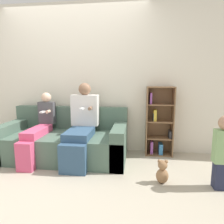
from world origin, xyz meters
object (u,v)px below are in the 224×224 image
Objects in this scene: couch at (65,142)px; toddler_standing at (224,151)px; adult_seated at (82,122)px; bookshelf at (159,123)px; teddy_bear at (162,172)px; child_seated at (38,128)px.

toddler_standing is (2.14, -0.68, 0.20)m from couch.
adult_seated reaches higher than bookshelf.
bookshelf reaches higher than teddy_bear.
teddy_bear is at bearing -26.13° from adult_seated.
child_seated is 1.95m from teddy_bear.
toddler_standing is (1.83, -0.61, -0.15)m from adult_seated.
bookshelf is (-0.62, 1.04, 0.09)m from toddler_standing.
child_seated is 1.20× the size of toddler_standing.
couch is 1.72× the size of bookshelf.
couch is 1.64× the size of adult_seated.
toddler_standing is at bearing -17.64° from couch.
couch reaches higher than teddy_bear.
adult_seated is at bearing -160.45° from bookshelf.
toddler_standing is at bearing -18.31° from adult_seated.
teddy_bear is (1.16, -0.57, -0.47)m from adult_seated.
child_seated reaches higher than toddler_standing.
toddler_standing is 2.85× the size of teddy_bear.
toddler_standing is 1.21m from bookshelf.
couch is 1.58m from bookshelf.
couch is at bearing 156.32° from teddy_bear.
child_seated reaches higher than teddy_bear.
bookshelf is at bearing 13.20° from couch.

